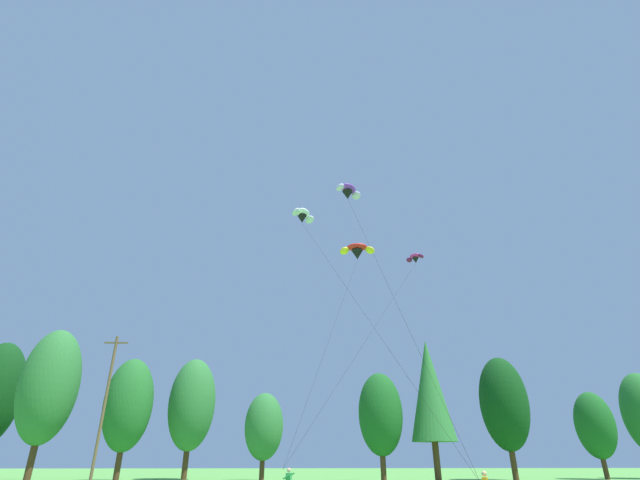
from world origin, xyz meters
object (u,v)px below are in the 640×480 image
(parafoil_kite_mid_white, at_px, (303,216))
(parafoil_kite_high_magenta, at_px, (415,258))
(utility_pole, at_px, (105,403))
(parafoil_kite_low_purple, at_px, (348,192))
(parafoil_kite_far_red_yellow, at_px, (357,251))

(parafoil_kite_mid_white, bearing_deg, parafoil_kite_high_magenta, 31.19)
(utility_pole, height_order, parafoil_kite_low_purple, parafoil_kite_low_purple)
(parafoil_kite_far_red_yellow, xyz_separation_m, parafoil_kite_low_purple, (-2.60, -15.55, -1.93))
(utility_pole, height_order, parafoil_kite_mid_white, parafoil_kite_mid_white)
(parafoil_kite_low_purple, bearing_deg, utility_pole, 146.34)
(parafoil_kite_high_magenta, height_order, parafoil_kite_low_purple, parafoil_kite_high_magenta)
(utility_pole, xyz_separation_m, parafoil_kite_low_purple, (21.03, -14.00, 14.30))
(utility_pole, relative_size, parafoil_kite_low_purple, 0.62)
(parafoil_kite_high_magenta, relative_size, parafoil_kite_far_red_yellow, 0.92)
(parafoil_kite_high_magenta, distance_m, parafoil_kite_far_red_yellow, 6.34)
(parafoil_kite_mid_white, bearing_deg, parafoil_kite_far_red_yellow, 55.75)
(parafoil_kite_mid_white, relative_size, parafoil_kite_far_red_yellow, 0.99)
(parafoil_kite_far_red_yellow, bearing_deg, parafoil_kite_low_purple, -99.50)
(parafoil_kite_high_magenta, distance_m, parafoil_kite_low_purple, 16.30)
(parafoil_kite_high_magenta, relative_size, parafoil_kite_low_purple, 1.00)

